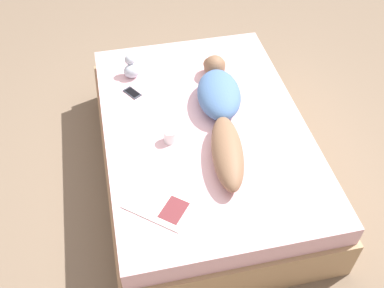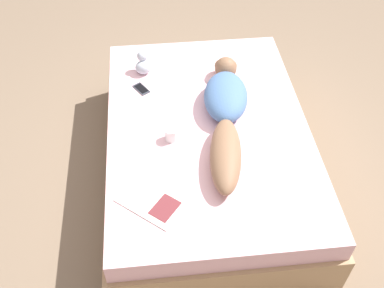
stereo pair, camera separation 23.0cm
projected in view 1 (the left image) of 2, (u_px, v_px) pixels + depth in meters
name	position (u px, v px, depth m)	size (l,w,h in m)	color
ground_plane	(203.00, 170.00, 3.69)	(12.00, 12.00, 0.00)	#7A6651
bed	(204.00, 149.00, 3.50)	(1.53, 2.22, 0.53)	tan
person	(221.00, 108.00, 3.29)	(0.45, 1.39, 0.19)	brown
open_magazine	(160.00, 204.00, 2.81)	(0.48, 0.46, 0.01)	silver
coffee_mug	(170.00, 136.00, 3.15)	(0.12, 0.09, 0.10)	white
cell_phone	(132.00, 93.00, 3.54)	(0.14, 0.17, 0.01)	#333842
plush_toy	(131.00, 68.00, 3.64)	(0.13, 0.15, 0.18)	#B2BCCC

